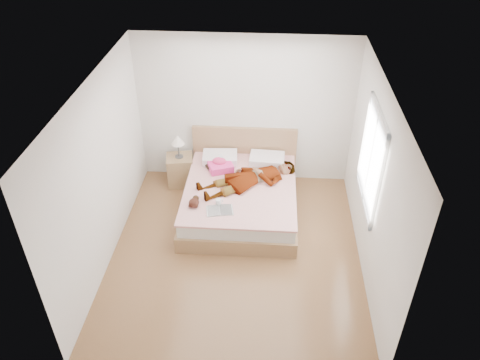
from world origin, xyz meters
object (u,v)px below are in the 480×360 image
at_px(phone, 221,157).
at_px(nightstand, 180,168).
at_px(towel, 220,165).
at_px(plush_toy, 194,202).
at_px(bed, 241,195).
at_px(coffee_mug, 219,202).
at_px(woman, 250,176).
at_px(magazine, 220,210).

distance_m(phone, nightstand, 0.86).
bearing_deg(towel, plush_toy, -106.14).
relative_size(phone, towel, 0.22).
xyz_separation_m(phone, bed, (0.36, -0.45, -0.43)).
bearing_deg(phone, coffee_mug, -116.47).
distance_m(coffee_mug, plush_toy, 0.36).
bearing_deg(coffee_mug, phone, 93.86).
bearing_deg(coffee_mug, towel, 94.43).
bearing_deg(plush_toy, bed, 43.84).
height_order(coffee_mug, nightstand, nightstand).
relative_size(woman, towel, 3.65).
height_order(woman, plush_toy, woman).
xyz_separation_m(woman, magazine, (-0.40, -0.77, -0.11)).
bearing_deg(phone, plush_toy, -135.40).
bearing_deg(magazine, towel, 95.50).
height_order(woman, phone, woman).
xyz_separation_m(magazine, plush_toy, (-0.39, 0.10, 0.06)).
bearing_deg(plush_toy, phone, 74.93).
xyz_separation_m(towel, magazine, (0.10, -1.08, -0.07)).
distance_m(phone, coffee_mug, 1.03).
distance_m(bed, plush_toy, 0.95).
bearing_deg(magazine, nightstand, 121.70).
height_order(phone, plush_toy, phone).
relative_size(coffee_mug, nightstand, 0.13).
bearing_deg(nightstand, towel, -20.90).
relative_size(plush_toy, nightstand, 0.25).
height_order(bed, plush_toy, bed).
bearing_deg(phone, nightstand, 134.89).
distance_m(bed, coffee_mug, 0.70).
xyz_separation_m(bed, coffee_mug, (-0.29, -0.57, 0.28)).
bearing_deg(nightstand, phone, -14.78).
relative_size(magazine, plush_toy, 1.76).
bearing_deg(plush_toy, magazine, -13.95).
distance_m(woman, towel, 0.59).
bearing_deg(nightstand, magazine, -58.30).
distance_m(towel, nightstand, 0.84).
bearing_deg(bed, magazine, -109.85).
xyz_separation_m(woman, bed, (-0.14, -0.05, -0.35)).
height_order(phone, towel, phone).
height_order(magazine, coffee_mug, coffee_mug).
xyz_separation_m(bed, plush_toy, (-0.65, -0.62, 0.30)).
bearing_deg(phone, magazine, -115.40).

